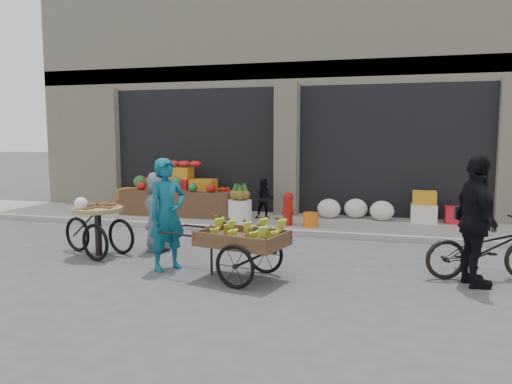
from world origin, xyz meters
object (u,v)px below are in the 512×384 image
(banana_cart, at_px, (240,236))
(vendor_grey, at_px, (158,212))
(tricycle_cart, at_px, (98,223))
(bicycle, at_px, (485,248))
(seated_person, at_px, (264,199))
(orange_bucket, at_px, (311,220))
(vendor_woman, at_px, (167,214))
(cyclist, at_px, (476,221))
(pineapple_bin, at_px, (240,211))
(fire_hydrant, at_px, (288,207))

(banana_cart, height_order, vendor_grey, vendor_grey)
(tricycle_cart, relative_size, bicycle, 0.85)
(seated_person, bearing_deg, banana_cart, -89.52)
(orange_bucket, relative_size, vendor_woman, 0.19)
(vendor_woman, distance_m, cyclist, 4.42)
(orange_bucket, distance_m, bicycle, 4.03)
(pineapple_bin, bearing_deg, seated_person, 56.31)
(seated_person, xyz_separation_m, banana_cart, (0.81, -4.36, 0.04))
(orange_bucket, xyz_separation_m, banana_cart, (-0.39, -3.66, 0.36))
(seated_person, bearing_deg, vendor_grey, -119.89)
(fire_hydrant, distance_m, orange_bucket, 0.55)
(vendor_woman, bearing_deg, vendor_grey, 65.86)
(pineapple_bin, distance_m, tricycle_cart, 3.48)
(tricycle_cart, bearing_deg, vendor_grey, 51.91)
(seated_person, relative_size, banana_cart, 0.43)
(pineapple_bin, distance_m, fire_hydrant, 1.11)
(tricycle_cart, bearing_deg, pineapple_bin, 79.55)
(orange_bucket, xyz_separation_m, seated_person, (-1.20, 0.70, 0.31))
(pineapple_bin, height_order, orange_bucket, pineapple_bin)
(seated_person, relative_size, vendor_woman, 0.54)
(banana_cart, bearing_deg, seated_person, 113.27)
(seated_person, bearing_deg, orange_bucket, -40.26)
(vendor_woman, distance_m, tricycle_cart, 1.64)
(orange_bucket, distance_m, banana_cart, 3.70)
(pineapple_bin, xyz_separation_m, cyclist, (4.39, -3.19, 0.53))
(pineapple_bin, height_order, vendor_woman, vendor_woman)
(seated_person, xyz_separation_m, cyclist, (3.99, -3.79, 0.32))
(banana_cart, xyz_separation_m, vendor_grey, (-1.93, 1.26, 0.08))
(bicycle, bearing_deg, vendor_grey, 70.23)
(fire_hydrant, xyz_separation_m, vendor_woman, (-1.11, -3.52, 0.36))
(orange_bucket, relative_size, vendor_grey, 0.23)
(banana_cart, relative_size, bicycle, 1.27)
(orange_bucket, xyz_separation_m, vendor_woman, (-1.61, -3.47, 0.59))
(fire_hydrant, relative_size, bicycle, 0.41)
(pineapple_bin, height_order, bicycle, bicycle)
(pineapple_bin, height_order, fire_hydrant, fire_hydrant)
(vendor_woman, bearing_deg, orange_bucket, 7.47)
(banana_cart, xyz_separation_m, bicycle, (3.38, 0.97, -0.17))
(seated_person, xyz_separation_m, vendor_woman, (-0.41, -4.17, 0.27))
(orange_bucket, height_order, bicycle, bicycle)
(banana_cart, height_order, bicycle, bicycle)
(seated_person, distance_m, cyclist, 5.51)
(vendor_grey, xyz_separation_m, bicycle, (5.31, -0.29, -0.25))
(banana_cart, distance_m, cyclist, 3.25)
(fire_hydrant, relative_size, vendor_grey, 0.50)
(seated_person, distance_m, vendor_woman, 4.20)
(vendor_woman, bearing_deg, cyclist, -52.64)
(seated_person, bearing_deg, bicycle, -48.98)
(pineapple_bin, relative_size, cyclist, 0.29)
(banana_cart, height_order, vendor_woman, vendor_woman)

